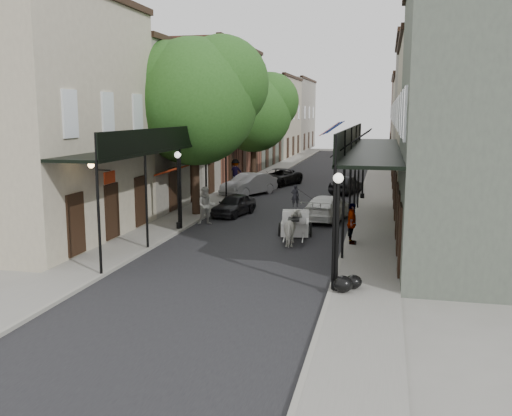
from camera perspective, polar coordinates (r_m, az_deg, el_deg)
The scene contains 24 objects.
ground at distance 21.00m, azimuth -2.84°, elevation -6.09°, with size 140.00×140.00×0.00m, color gray.
road at distance 40.24m, azimuth 4.84°, elevation 1.46°, with size 8.00×90.00×0.01m, color black.
sidewalk_left at distance 41.21m, azimuth -2.06°, elevation 1.75°, with size 2.20×90.00×0.12m, color gray.
sidewalk_right at distance 39.86m, azimuth 11.98°, elevation 1.28°, with size 2.20×90.00×0.12m, color gray.
building_row_left at distance 51.43m, azimuth -3.14°, elevation 9.10°, with size 5.00×80.00×10.50m, color #B7AC92.
building_row_right at distance 49.56m, azimuth 16.60°, elevation 8.70°, with size 5.00×80.00×10.50m, color gray.
gallery_left at distance 28.41m, azimuth -8.47°, elevation 6.22°, with size 2.20×18.05×4.88m.
gallery_right at distance 26.50m, azimuth 11.34°, elevation 5.90°, with size 2.20×18.05×4.88m.
tree_near at distance 31.19m, azimuth -5.39°, elevation 11.05°, with size 7.31×6.80×9.63m.
tree_far at distance 44.71m, azimuth 0.23°, elevation 9.80°, with size 6.45×6.00×8.61m.
lamppost_right_near at distance 17.89m, azimuth 8.11°, elevation -2.18°, with size 0.32×0.32×3.71m.
lamppost_left at distance 27.44m, azimuth -7.76°, elevation 1.92°, with size 0.32×0.32×3.71m.
lamppost_right_far at distance 37.66m, azimuth 10.66°, elevation 3.90°, with size 0.32×0.32×3.71m.
horse at distance 24.55m, azimuth 3.78°, elevation -2.04°, with size 0.79×1.73×1.46m, color silver.
carriage at distance 26.75m, azimuth 3.97°, elevation -0.60°, with size 1.66×2.29×2.45m.
pedestrian_walking at distance 29.07m, azimuth -4.98°, elevation 0.24°, with size 0.94×0.73×1.94m, color #A8A79E.
pedestrian_sidewalk_left at distance 44.14m, azimuth -2.09°, elevation 3.63°, with size 1.27×0.73×1.96m, color gray.
pedestrian_sidewalk_right at distance 24.50m, azimuth 9.57°, elevation -1.55°, with size 1.02×0.43×1.75m, color gray.
car_left_near at distance 31.52m, azimuth -2.23°, elevation 0.32°, with size 1.41×3.51×1.20m, color black.
car_left_mid at distance 39.17m, azimuth -0.72°, elevation 2.37°, with size 1.60×4.58×1.51m, color gray.
car_left_far at distance 44.49m, azimuth 2.25°, elevation 3.10°, with size 2.16×4.69×1.30m, color black.
car_right_near at distance 30.42m, azimuth 7.18°, elevation 0.03°, with size 1.84×4.53×1.32m, color silver.
car_right_far at distance 40.67m, azimuth 9.04°, elevation 2.38°, with size 1.54×3.84×1.31m, color black.
trash_bags at distance 18.25m, azimuth 9.09°, elevation -7.43°, with size 0.88×1.03×0.52m.
Camera 1 is at (5.48, -19.46, 5.66)m, focal length 40.00 mm.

